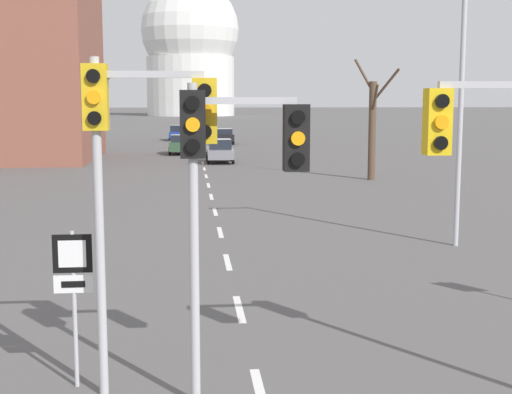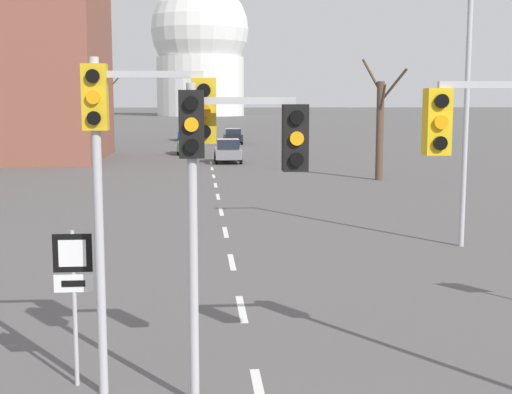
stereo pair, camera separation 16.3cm
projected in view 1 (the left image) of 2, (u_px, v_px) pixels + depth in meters
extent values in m
cube|color=silver|center=(260.00, 393.00, 10.96)|extent=(0.16, 2.00, 0.01)
cube|color=silver|center=(239.00, 309.00, 15.40)|extent=(0.16, 2.00, 0.01)
cube|color=silver|center=(228.00, 262.00, 19.84)|extent=(0.16, 2.00, 0.01)
cube|color=silver|center=(220.00, 232.00, 24.27)|extent=(0.16, 2.00, 0.01)
cube|color=silver|center=(215.00, 212.00, 28.71)|extent=(0.16, 2.00, 0.01)
cube|color=silver|center=(211.00, 197.00, 33.15)|extent=(0.16, 2.00, 0.01)
cube|color=silver|center=(208.00, 185.00, 37.59)|extent=(0.16, 2.00, 0.01)
cube|color=silver|center=(206.00, 176.00, 42.03)|extent=(0.16, 2.00, 0.01)
cube|color=silver|center=(204.00, 169.00, 46.46)|extent=(0.16, 2.00, 0.01)
cube|color=silver|center=(203.00, 163.00, 50.90)|extent=(0.16, 2.00, 0.01)
cylinder|color=#B2B2B7|center=(99.00, 231.00, 10.60)|extent=(0.14, 0.14, 5.11)
cube|color=gold|center=(95.00, 97.00, 10.33)|extent=(0.36, 0.28, 0.96)
cylinder|color=black|center=(93.00, 76.00, 10.13)|extent=(0.20, 0.06, 0.20)
cylinder|color=orange|center=(94.00, 97.00, 10.17)|extent=(0.20, 0.06, 0.20)
cylinder|color=black|center=(94.00, 118.00, 10.21)|extent=(0.20, 0.06, 0.20)
cube|color=#B2B2B7|center=(150.00, 74.00, 10.36)|extent=(1.58, 0.10, 0.10)
cube|color=gold|center=(205.00, 111.00, 10.51)|extent=(0.36, 0.28, 0.96)
cylinder|color=black|center=(205.00, 90.00, 10.30)|extent=(0.20, 0.06, 0.20)
cylinder|color=orange|center=(205.00, 111.00, 10.34)|extent=(0.20, 0.06, 0.20)
cylinder|color=black|center=(205.00, 132.00, 10.38)|extent=(0.20, 0.06, 0.20)
cylinder|color=#B2B2B7|center=(194.00, 248.00, 10.33)|extent=(0.14, 0.14, 4.73)
cube|color=black|center=(193.00, 124.00, 10.09)|extent=(0.36, 0.28, 0.96)
cylinder|color=black|center=(192.00, 103.00, 9.88)|extent=(0.20, 0.06, 0.20)
cylinder|color=orange|center=(193.00, 125.00, 9.92)|extent=(0.20, 0.06, 0.20)
cylinder|color=black|center=(193.00, 146.00, 9.96)|extent=(0.20, 0.06, 0.20)
cube|color=#B2B2B7|center=(245.00, 101.00, 10.11)|extent=(1.48, 0.10, 0.10)
cube|color=black|center=(296.00, 138.00, 10.25)|extent=(0.36, 0.28, 0.96)
cylinder|color=black|center=(298.00, 117.00, 10.05)|extent=(0.20, 0.06, 0.20)
cylinder|color=orange|center=(298.00, 138.00, 10.09)|extent=(0.20, 0.06, 0.20)
cylinder|color=black|center=(298.00, 159.00, 10.13)|extent=(0.20, 0.06, 0.20)
cube|color=#B2B2B7|center=(492.00, 85.00, 10.31)|extent=(1.59, 0.10, 0.10)
cube|color=yellow|center=(437.00, 122.00, 10.30)|extent=(0.36, 0.28, 0.96)
cylinder|color=black|center=(442.00, 101.00, 10.10)|extent=(0.20, 0.06, 0.20)
cylinder|color=orange|center=(442.00, 122.00, 10.14)|extent=(0.20, 0.06, 0.20)
cylinder|color=black|center=(441.00, 143.00, 10.18)|extent=(0.20, 0.06, 0.20)
cylinder|color=#B2B2B7|center=(75.00, 310.00, 11.09)|extent=(0.07, 0.07, 2.49)
cube|color=black|center=(72.00, 254.00, 10.95)|extent=(0.60, 0.03, 0.60)
cube|color=white|center=(72.00, 254.00, 10.93)|extent=(0.42, 0.01, 0.42)
cube|color=white|center=(73.00, 284.00, 11.01)|extent=(0.60, 0.03, 0.28)
cube|color=black|center=(73.00, 284.00, 10.99)|extent=(0.36, 0.01, 0.10)
cylinder|color=#B2B2B7|center=(460.00, 120.00, 21.57)|extent=(0.16, 0.16, 7.77)
cube|color=slate|center=(220.00, 153.00, 50.98)|extent=(1.83, 3.98, 0.66)
cube|color=#1E232D|center=(220.00, 144.00, 50.69)|extent=(1.56, 1.91, 0.69)
cylinder|color=black|center=(207.00, 157.00, 52.16)|extent=(0.18, 0.69, 0.69)
cylinder|color=black|center=(231.00, 156.00, 52.32)|extent=(0.18, 0.69, 0.69)
cylinder|color=black|center=(208.00, 159.00, 49.72)|extent=(0.18, 0.69, 0.69)
cylinder|color=black|center=(233.00, 159.00, 49.88)|extent=(0.18, 0.69, 0.69)
cube|color=navy|center=(177.00, 134.00, 78.85)|extent=(1.71, 4.49, 0.70)
cube|color=#1E232D|center=(177.00, 128.00, 78.53)|extent=(1.45, 2.16, 0.68)
cylinder|color=black|center=(170.00, 137.00, 80.19)|extent=(0.18, 0.62, 0.62)
cylinder|color=black|center=(184.00, 137.00, 80.34)|extent=(0.18, 0.62, 0.62)
cylinder|color=black|center=(170.00, 138.00, 77.44)|extent=(0.18, 0.62, 0.62)
cylinder|color=black|center=(184.00, 138.00, 77.60)|extent=(0.18, 0.62, 0.62)
cube|color=black|center=(224.00, 137.00, 72.39)|extent=(1.79, 4.07, 0.69)
cube|color=#1E232D|center=(224.00, 131.00, 72.10)|extent=(1.52, 1.96, 0.53)
cylinder|color=black|center=(216.00, 140.00, 73.60)|extent=(0.18, 0.69, 0.69)
cylinder|color=black|center=(232.00, 140.00, 73.76)|extent=(0.18, 0.69, 0.69)
cylinder|color=black|center=(217.00, 141.00, 71.11)|extent=(0.18, 0.69, 0.69)
cylinder|color=black|center=(233.00, 141.00, 71.27)|extent=(0.18, 0.69, 0.69)
cube|color=#2D4C33|center=(180.00, 146.00, 58.92)|extent=(1.68, 4.15, 0.73)
cube|color=#1E232D|center=(179.00, 138.00, 58.63)|extent=(1.43, 1.99, 0.55)
cylinder|color=black|center=(170.00, 149.00, 60.16)|extent=(0.18, 0.68, 0.68)
cylinder|color=black|center=(189.00, 149.00, 60.31)|extent=(0.18, 0.68, 0.68)
cylinder|color=black|center=(170.00, 151.00, 57.63)|extent=(0.18, 0.68, 0.68)
cylinder|color=black|center=(189.00, 151.00, 57.78)|extent=(0.18, 0.68, 0.68)
cylinder|color=brown|center=(372.00, 131.00, 39.87)|extent=(0.42, 0.42, 5.49)
cylinder|color=brown|center=(386.00, 85.00, 39.00)|extent=(1.19, 1.36, 1.83)
cylinder|color=brown|center=(375.00, 99.00, 39.03)|extent=(0.22, 1.32, 1.62)
cylinder|color=brown|center=(364.00, 76.00, 39.64)|extent=(1.06, 0.64, 1.90)
cylinder|color=brown|center=(96.00, 112.00, 60.94)|extent=(0.34, 0.34, 6.82)
cylinder|color=brown|center=(92.00, 75.00, 59.18)|extent=(0.21, 2.76, 1.86)
cylinder|color=brown|center=(103.00, 85.00, 60.49)|extent=(1.49, 0.57, 1.54)
cylinder|color=brown|center=(89.00, 84.00, 59.65)|extent=(0.81, 1.99, 3.14)
cylinder|color=brown|center=(96.00, 86.00, 61.32)|extent=(0.15, 1.48, 1.72)
cylinder|color=silver|center=(191.00, 87.00, 198.29)|extent=(24.23, 24.23, 16.15)
sphere|color=silver|center=(190.00, 30.00, 196.18)|extent=(26.92, 26.92, 26.92)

